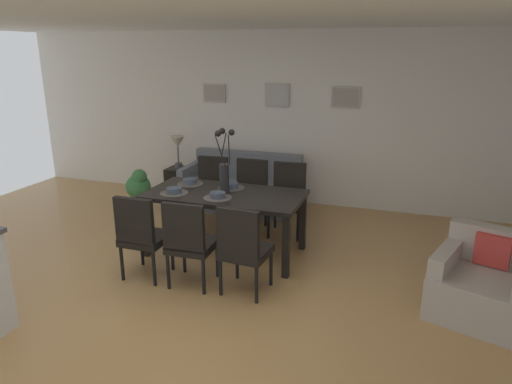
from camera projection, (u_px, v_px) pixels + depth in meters
ground_plane at (196, 297)px, 4.51m from camera, size 9.00×9.00×0.00m
back_wall_panel at (286, 119)px, 7.07m from camera, size 9.00×0.10×2.60m
ceiling_panel at (205, 11)px, 4.10m from camera, size 9.00×7.20×0.08m
dining_table at (225, 199)px, 5.32m from camera, size 1.80×0.89×0.74m
dining_chair_near_left at (142, 233)px, 4.74m from camera, size 0.44×0.44×0.92m
dining_chair_near_right at (211, 188)px, 6.30m from camera, size 0.47×0.47×0.92m
dining_chair_far_left at (189, 240)px, 4.57m from camera, size 0.46×0.46×0.92m
dining_chair_far_right at (250, 191)px, 6.14m from camera, size 0.45×0.45×0.92m
dining_chair_mid_left at (243, 246)px, 4.43m from camera, size 0.47×0.47×0.92m
dining_chair_mid_right at (288, 195)px, 5.97m from camera, size 0.47×0.47×0.92m
centerpiece_vase at (224, 169)px, 5.21m from camera, size 0.21×0.23×0.73m
placemat_near_left at (174, 193)px, 5.28m from camera, size 0.32×0.32×0.01m
bowl_near_left at (174, 190)px, 5.26m from camera, size 0.17×0.17×0.07m
placemat_near_right at (190, 184)px, 5.64m from camera, size 0.32×0.32×0.01m
bowl_near_right at (190, 181)px, 5.63m from camera, size 0.17×0.17×0.07m
placemat_far_left at (218, 198)px, 5.11m from camera, size 0.32×0.32×0.01m
bowl_far_left at (218, 195)px, 5.10m from camera, size 0.17×0.17×0.07m
placemat_far_right at (231, 188)px, 5.47m from camera, size 0.32×0.32×0.01m
bowl_far_right at (231, 185)px, 5.46m from camera, size 0.17×0.17×0.07m
sofa at (242, 189)px, 7.03m from camera, size 1.71×0.84×0.80m
side_table at (180, 184)px, 7.38m from camera, size 0.36×0.36×0.52m
table_lamp at (178, 145)px, 7.19m from camera, size 0.22×0.22×0.51m
armchair at (484, 285)px, 4.16m from camera, size 1.02×1.02×0.75m
framed_picture_left at (214, 93)px, 7.26m from camera, size 0.38×0.03×0.29m
framed_picture_center at (277, 95)px, 6.94m from camera, size 0.37×0.03×0.35m
framed_picture_right at (346, 97)px, 6.63m from camera, size 0.41×0.03×0.30m
potted_plant at (139, 189)px, 6.74m from camera, size 0.36×0.36×0.67m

